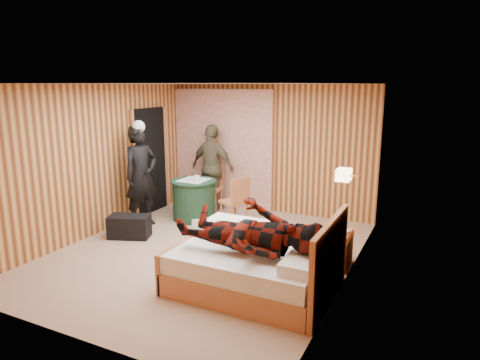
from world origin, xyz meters
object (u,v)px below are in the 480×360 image
at_px(round_table, 194,199).
at_px(man_at_table, 213,168).
at_px(wall_lamp, 344,175).
at_px(duffel_bag, 129,227).
at_px(man_on_bed, 250,221).
at_px(bed, 256,264).
at_px(chair_far, 211,184).
at_px(woman_standing, 141,176).
at_px(nightstand, 336,248).
at_px(chair_near, 237,198).

height_order(round_table, man_at_table, man_at_table).
xyz_separation_m(round_table, man_at_table, (0.00, 0.72, 0.48)).
bearing_deg(wall_lamp, duffel_bag, -172.83).
bearing_deg(man_on_bed, bed, 95.18).
relative_size(chair_far, woman_standing, 0.51).
distance_m(nightstand, chair_far, 3.36).
xyz_separation_m(nightstand, chair_far, (-2.93, 1.62, 0.28)).
bearing_deg(wall_lamp, bed, -125.38).
distance_m(round_table, chair_far, 0.70).
bearing_deg(round_table, nightstand, -17.91).
bearing_deg(wall_lamp, man_on_bed, -119.92).
height_order(chair_near, man_at_table, man_at_table).
relative_size(bed, nightstand, 3.68).
height_order(chair_far, woman_standing, woman_standing).
distance_m(wall_lamp, duffel_bag, 3.60).
height_order(nightstand, round_table, round_table).
xyz_separation_m(round_table, chair_far, (-0.01, 0.68, 0.16)).
xyz_separation_m(man_at_table, man_on_bed, (2.19, -2.96, 0.07)).
xyz_separation_m(round_table, chair_near, (0.90, -0.02, 0.14)).
height_order(nightstand, chair_far, chair_far).
bearing_deg(round_table, wall_lamp, -16.91).
xyz_separation_m(bed, man_on_bed, (0.02, -0.23, 0.64)).
relative_size(nightstand, man_on_bed, 0.30).
distance_m(nightstand, woman_standing, 3.62).
xyz_separation_m(bed, duffel_bag, (-2.60, 0.69, -0.11)).
xyz_separation_m(bed, round_table, (-2.17, 2.02, 0.09)).
bearing_deg(man_at_table, chair_near, 149.87).
relative_size(nightstand, woman_standing, 0.29).
bearing_deg(man_at_table, chair_far, 78.92).
xyz_separation_m(chair_near, man_on_bed, (1.28, -2.23, 0.42)).
relative_size(round_table, duffel_bag, 1.29).
bearing_deg(duffel_bag, wall_lamp, -13.84).
distance_m(wall_lamp, bed, 1.70).
distance_m(wall_lamp, round_table, 3.23).
height_order(duffel_bag, man_at_table, man_at_table).
xyz_separation_m(wall_lamp, woman_standing, (-3.60, 0.19, -0.40)).
distance_m(duffel_bag, man_at_table, 2.20).
height_order(wall_lamp, man_at_table, man_at_table).
bearing_deg(nightstand, round_table, 162.09).
height_order(wall_lamp, woman_standing, woman_standing).
distance_m(wall_lamp, nightstand, 1.04).
bearing_deg(nightstand, duffel_bag, -173.46).
bearing_deg(chair_near, man_on_bed, 53.99).
relative_size(round_table, chair_near, 0.96).
height_order(nightstand, woman_standing, woman_standing).
bearing_deg(duffel_bag, chair_far, 57.13).
bearing_deg(chair_near, chair_far, -103.14).
bearing_deg(wall_lamp, nightstand, -135.35).
height_order(round_table, duffel_bag, round_table).
bearing_deg(chair_far, man_at_table, 59.98).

